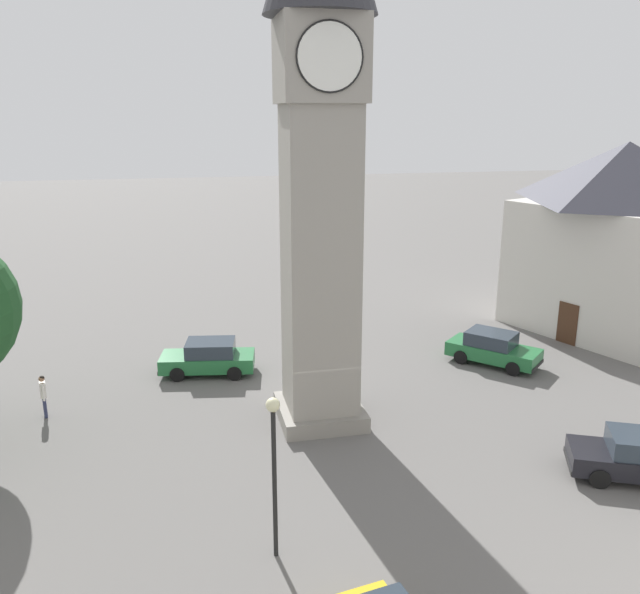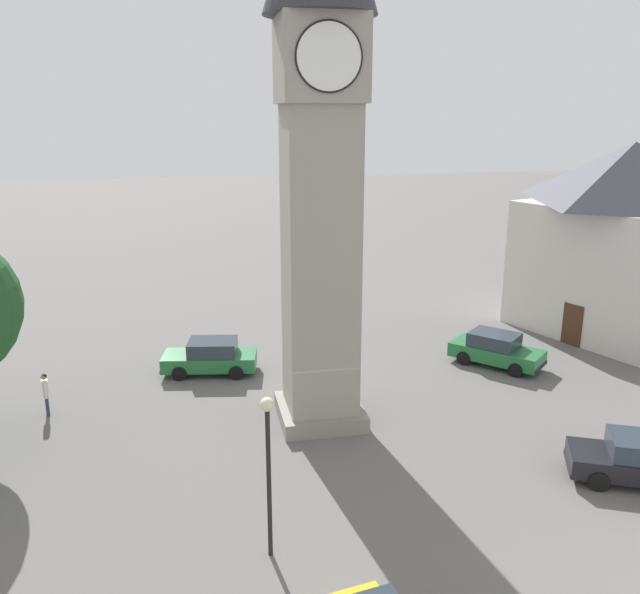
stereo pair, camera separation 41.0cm
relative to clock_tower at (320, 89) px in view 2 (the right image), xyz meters
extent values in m
plane|color=#605E5B|center=(0.00, 0.00, -11.96)|extent=(200.00, 200.00, 0.00)
cube|color=gray|center=(0.00, 0.00, -11.66)|extent=(3.09, 3.09, 0.60)
cube|color=gray|center=(0.00, 0.00, -5.91)|extent=(2.47, 2.47, 10.90)
cube|color=gray|center=(0.00, 0.00, 0.90)|extent=(2.77, 2.77, 2.72)
cylinder|color=white|center=(0.00, 1.41, 0.90)|extent=(2.08, 0.04, 2.08)
torus|color=black|center=(0.00, 1.42, 0.90)|extent=(2.14, 0.06, 2.14)
cube|color=black|center=(0.00, 1.45, 1.13)|extent=(0.05, 0.02, 0.58)
cube|color=black|center=(0.31, 1.45, 0.90)|extent=(0.79, 0.02, 0.04)
cylinder|color=white|center=(0.00, -1.41, 0.90)|extent=(2.08, 0.04, 2.08)
torus|color=black|center=(0.00, -1.42, 0.90)|extent=(2.14, 0.06, 2.14)
cube|color=#236B38|center=(9.04, 3.78, -11.37)|extent=(4.02, 4.17, 0.64)
cube|color=#28333D|center=(8.94, 3.89, -10.75)|extent=(2.57, 2.60, 0.64)
cylinder|color=black|center=(10.46, 3.41, -11.64)|extent=(0.59, 0.62, 0.64)
cylinder|color=black|center=(9.28, 2.33, -11.64)|extent=(0.59, 0.62, 0.64)
cylinder|color=black|center=(8.80, 5.23, -11.64)|extent=(0.59, 0.62, 0.64)
cylinder|color=black|center=(7.62, 4.15, -11.64)|extent=(0.59, 0.62, 0.64)
cube|color=black|center=(10.40, 2.29, -11.59)|extent=(1.31, 1.21, 0.16)
cube|color=#236B38|center=(-3.93, 5.44, -11.37)|extent=(4.32, 2.34, 0.64)
cube|color=#28333D|center=(-3.78, 5.41, -10.75)|extent=(2.33, 1.88, 0.64)
cylinder|color=black|center=(-5.27, 4.85, -11.64)|extent=(0.67, 0.32, 0.64)
cylinder|color=black|center=(-5.01, 6.43, -11.64)|extent=(0.67, 0.32, 0.64)
cylinder|color=black|center=(-2.84, 4.45, -11.64)|extent=(0.67, 0.32, 0.64)
cylinder|color=black|center=(-2.58, 6.03, -11.64)|extent=(0.67, 0.32, 0.64)
cube|color=black|center=(-5.92, 5.77, -11.59)|extent=(0.39, 1.66, 0.16)
cube|color=black|center=(8.91, -6.21, -11.37)|extent=(4.43, 3.26, 0.64)
cylinder|color=black|center=(7.46, -6.42, -11.64)|extent=(0.67, 0.47, 0.64)
cylinder|color=black|center=(8.13, -4.96, -11.64)|extent=(0.67, 0.47, 0.64)
cube|color=black|center=(7.08, -5.36, -11.59)|extent=(0.81, 1.56, 0.16)
cylinder|color=#2D3351|center=(-10.20, 2.35, -11.55)|extent=(0.13, 0.13, 0.82)
cylinder|color=#2D3351|center=(-10.24, 2.52, -11.55)|extent=(0.13, 0.13, 0.82)
cube|color=white|center=(-10.22, 2.44, -10.84)|extent=(0.29, 0.40, 0.60)
cylinder|color=white|center=(-10.17, 2.21, -10.89)|extent=(0.09, 0.09, 0.60)
cylinder|color=white|center=(-10.27, 2.66, -10.89)|extent=(0.09, 0.09, 0.60)
sphere|color=#9E7051|center=(-10.22, 2.44, -10.39)|extent=(0.22, 0.22, 0.22)
sphere|color=black|center=(-10.21, 2.44, -10.37)|extent=(0.20, 0.20, 0.20)
cube|color=beige|center=(17.22, 6.89, -8.59)|extent=(9.88, 11.12, 6.74)
pyramid|color=#383842|center=(17.22, 6.89, -3.65)|extent=(10.37, 11.67, 3.14)
cube|color=#422819|center=(13.96, 5.58, -10.91)|extent=(0.48, 1.05, 2.10)
cylinder|color=black|center=(-2.81, -7.43, -9.89)|extent=(0.12, 0.12, 4.14)
sphere|color=beige|center=(-2.81, -7.43, -7.64)|extent=(0.36, 0.36, 0.36)
camera|label=1|loc=(-4.78, -21.79, -0.79)|focal=36.20mm
camera|label=2|loc=(-4.38, -21.88, -0.79)|focal=36.20mm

